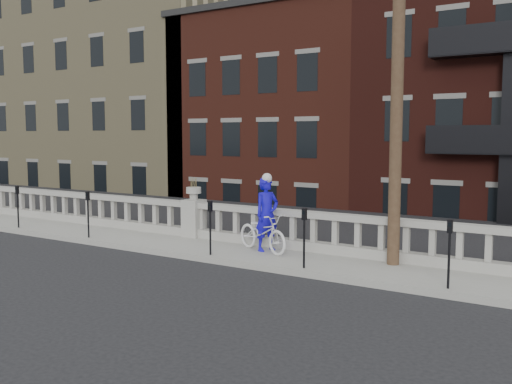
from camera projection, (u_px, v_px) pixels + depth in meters
ground at (90, 267)px, 13.60m from camera, size 120.00×120.00×0.00m
sidewalk at (173, 244)px, 16.10m from camera, size 32.00×2.20×0.15m
balustrade at (194, 220)px, 16.84m from camera, size 28.00×0.34×1.03m
planter_pedestal at (194, 214)px, 16.82m from camera, size 0.55×0.55×1.76m
lower_level at (414, 144)px, 32.31m from camera, size 80.00×44.00×20.80m
utility_pole at (398, 41)px, 12.75m from camera, size 1.60×0.28×10.00m
parking_meter_a at (18, 202)px, 18.45m from camera, size 0.10×0.09×1.36m
parking_meter_b at (88, 209)px, 16.65m from camera, size 0.10×0.09×1.36m
parking_meter_c at (210, 221)px, 14.23m from camera, size 0.10×0.09×1.36m
parking_meter_d at (304, 231)px, 12.80m from camera, size 0.10×0.09×1.36m
parking_meter_e at (449, 246)px, 11.08m from camera, size 0.10×0.09×1.36m
bicycle at (263, 232)px, 14.67m from camera, size 2.02×1.31×1.00m
cyclist at (267, 214)px, 14.74m from camera, size 0.68×0.82×1.91m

